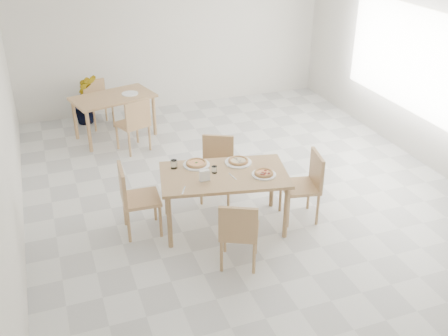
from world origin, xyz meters
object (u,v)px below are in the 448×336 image
object	(u,v)px
chair_north	(217,163)
chair_back_n	(97,100)
chair_south	(239,230)
chair_back_s	(135,122)
pizza_margherita	(196,163)
plate_mushroom	(238,162)
pizza_pepperoni	(264,173)
tumbler_a	(174,164)
plate_pepperoni	(264,175)
napkin_holder	(205,176)
tumbler_b	(214,170)
second_table	(113,101)
main_table	(224,179)
plate_margherita	(196,165)
chair_west	(133,195)
potted_plant	(86,99)
chair_east	(307,182)
plate_empty	(130,94)
pizza_mushroom	(238,161)

from	to	relation	value
chair_north	chair_back_n	distance (m)	3.37
chair_south	chair_back_s	bearing A→B (deg)	-55.89
pizza_margherita	plate_mushroom	bearing A→B (deg)	-12.84
pizza_pepperoni	tumbler_a	world-z (taller)	tumbler_a
plate_pepperoni	napkin_holder	xyz separation A→B (m)	(-0.72, 0.11, 0.06)
plate_mushroom	chair_back_n	world-z (taller)	chair_back_n
pizza_pepperoni	napkin_holder	size ratio (longest dim) A/B	2.03
tumbler_b	second_table	world-z (taller)	tumbler_b
main_table	plate_margherita	size ratio (longest dim) A/B	5.05
pizza_margherita	chair_west	bearing A→B (deg)	-173.91
chair_south	pizza_margherita	xyz separation A→B (m)	(-0.11, 1.18, 0.28)
plate_pepperoni	tumbler_b	world-z (taller)	tumbler_b
second_table	potted_plant	bearing A→B (deg)	100.09
pizza_pepperoni	plate_pepperoni	bearing A→B (deg)	0.00
plate_margherita	pizza_margherita	distance (m)	0.02
tumbler_a	potted_plant	distance (m)	3.77
chair_east	chair_back_n	xyz separation A→B (m)	(-2.08, 4.07, -0.05)
tumbler_a	tumbler_b	xyz separation A→B (m)	(0.43, -0.29, -0.01)
tumbler_b	plate_empty	distance (m)	3.20
plate_margherita	pizza_mushroom	distance (m)	0.53
chair_east	plate_pepperoni	world-z (taller)	chair_east
pizza_margherita	chair_back_n	bearing A→B (deg)	102.21
potted_plant	chair_east	bearing A→B (deg)	-61.91
plate_empty	plate_pepperoni	bearing A→B (deg)	-74.18
chair_north	plate_mushroom	distance (m)	0.60
tumbler_b	main_table	bearing A→B (deg)	-32.58
tumbler_b	chair_east	bearing A→B (deg)	-12.15
potted_plant	pizza_mushroom	bearing A→B (deg)	-69.04
plate_margherita	plate_pepperoni	distance (m)	0.87
pizza_margherita	plate_empty	bearing A→B (deg)	95.50
chair_east	plate_mushroom	distance (m)	0.91
pizza_mushroom	pizza_pepperoni	bearing A→B (deg)	-67.15
chair_west	plate_empty	bearing A→B (deg)	-7.26
potted_plant	plate_margherita	bearing A→B (deg)	-75.67
chair_back_s	chair_back_n	xyz separation A→B (m)	(-0.41, 1.35, -0.05)
pizza_pepperoni	tumbler_a	distance (m)	1.13
chair_south	tumbler_b	world-z (taller)	chair_south
pizza_pepperoni	chair_back_n	size ratio (longest dim) A/B	0.36
napkin_holder	chair_back_n	bearing A→B (deg)	99.83
chair_east	second_table	xyz separation A→B (m)	(-1.88, 3.42, 0.12)
chair_east	pizza_margherita	xyz separation A→B (m)	(-1.31, 0.51, 0.25)
chair_north	pizza_pepperoni	world-z (taller)	chair_north
napkin_holder	plate_empty	distance (m)	3.34
plate_pepperoni	pizza_pepperoni	distance (m)	0.02
pizza_margherita	main_table	bearing A→B (deg)	-52.59
plate_mushroom	pizza_margherita	xyz separation A→B (m)	(-0.52, 0.12, 0.02)
second_table	pizza_margherita	bearing A→B (deg)	-93.65
plate_margherita	chair_east	bearing A→B (deg)	-21.37
pizza_margherita	pizza_pepperoni	size ratio (longest dim) A/B	0.93
napkin_holder	potted_plant	xyz separation A→B (m)	(-0.92, 4.14, -0.35)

